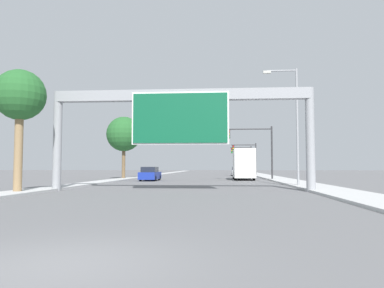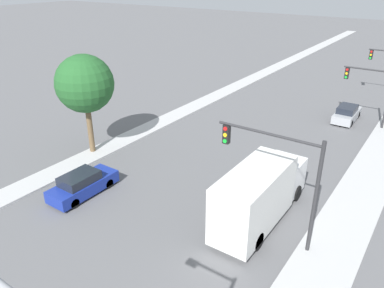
# 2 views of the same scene
# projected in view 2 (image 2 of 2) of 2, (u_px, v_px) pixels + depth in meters

# --- Properties ---
(median_strip_left) EXTENTS (2.00, 120.00, 0.15)m
(median_strip_left) POSITION_uv_depth(u_px,v_px,m) (226.00, 91.00, 44.66)
(median_strip_left) COLOR #B8B8B8
(median_strip_left) RESTS_ON ground
(car_far_right) EXTENTS (1.78, 4.58, 1.53)m
(car_far_right) POSITION_uv_depth(u_px,v_px,m) (83.00, 184.00, 23.92)
(car_far_right) COLOR navy
(car_far_right) RESTS_ON ground
(car_near_center) EXTENTS (1.73, 4.44, 1.51)m
(car_near_center) POSITION_uv_depth(u_px,v_px,m) (347.00, 114.00, 35.83)
(car_near_center) COLOR #A5A8AD
(car_near_center) RESTS_ON ground
(truck_box_primary) EXTENTS (2.34, 8.41, 3.58)m
(truck_box_primary) POSITION_uv_depth(u_px,v_px,m) (260.00, 193.00, 20.93)
(truck_box_primary) COLOR white
(truck_box_primary) RESTS_ON ground
(traffic_light_near_intersection) EXTENTS (5.52, 0.32, 6.25)m
(traffic_light_near_intersection) POSITION_uv_depth(u_px,v_px,m) (282.00, 169.00, 18.35)
(traffic_light_near_intersection) COLOR #2D2D30
(traffic_light_near_intersection) RESTS_ON ground
(traffic_light_mid_block) EXTENTS (4.24, 0.32, 5.53)m
(traffic_light_mid_block) POSITION_uv_depth(u_px,v_px,m) (373.00, 87.00, 33.31)
(traffic_light_mid_block) COLOR #2D2D30
(traffic_light_mid_block) RESTS_ON ground
(palm_tree_background) EXTENTS (4.31, 4.31, 7.77)m
(palm_tree_background) POSITION_uv_depth(u_px,v_px,m) (85.00, 84.00, 27.43)
(palm_tree_background) COLOR brown
(palm_tree_background) RESTS_ON ground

